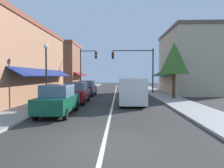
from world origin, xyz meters
The scene contains 15 objects.
ground_plane centered at (0.00, 18.00, 0.00)m, with size 80.00×80.00×0.00m, color #33302D.
sidewalk_left centered at (-5.50, 18.00, 0.06)m, with size 2.60×56.00×0.12m, color gray.
sidewalk_right centered at (5.50, 18.00, 0.06)m, with size 2.60×56.00×0.12m, color #A39E99.
lane_center_stripe centered at (0.00, 18.00, 0.00)m, with size 0.14×52.00×0.01m, color silver.
storefront_left_block centered at (-9.09, 12.00, 3.55)m, with size 5.89×14.20×7.09m.
storefront_right_block centered at (9.53, 20.00, 4.10)m, with size 6.78×10.20×8.19m.
storefront_far_left centered at (-9.32, 28.00, 3.95)m, with size 6.36×8.20×7.89m.
parked_car_nearest_left centered at (-3.08, 5.12, 0.88)m, with size 1.81×4.12×1.77m.
parked_car_second_left centered at (-3.05, 10.02, 0.88)m, with size 1.84×4.13×1.77m.
parked_car_third_left centered at (-3.17, 15.92, 0.88)m, with size 1.82×4.12×1.77m.
van_in_lane centered at (1.49, 9.52, 1.15)m, with size 2.02×5.19×2.12m.
traffic_signal_mast_arm centered at (2.96, 18.75, 3.94)m, with size 5.34×0.50×5.75m.
traffic_signal_left_corner centered at (-4.09, 20.53, 3.85)m, with size 2.38×0.50×5.95m.
street_lamp_left_near centered at (-4.82, 7.93, 3.12)m, with size 0.36×0.36×4.60m.
tree_right_near centered at (5.82, 12.94, 3.97)m, with size 2.78×2.78×5.53m.
Camera 1 is at (0.52, -6.12, 2.29)m, focal length 31.18 mm.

